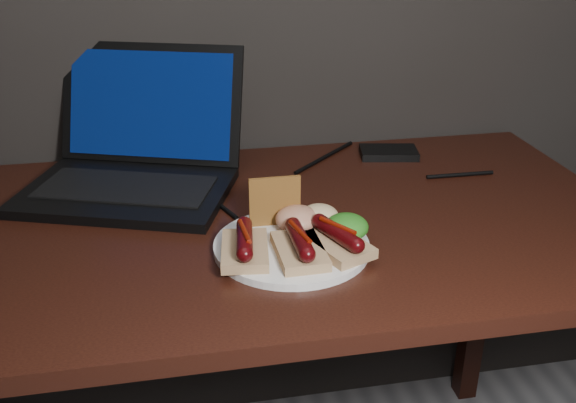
# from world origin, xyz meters

# --- Properties ---
(desk) EXTENTS (1.40, 0.70, 0.75)m
(desk) POSITION_xyz_m (0.00, 1.38, 0.66)
(desk) COLOR #33150C
(desk) RESTS_ON ground
(laptop) EXTENTS (0.46, 0.44, 0.25)m
(laptop) POSITION_xyz_m (-0.17, 1.58, 0.80)
(laptop) COLOR black
(laptop) RESTS_ON desk
(hard_drive) EXTENTS (0.13, 0.09, 0.02)m
(hard_drive) POSITION_xyz_m (0.36, 1.63, 0.76)
(hard_drive) COLOR black
(hard_drive) RESTS_ON desk
(desk_cables) EXTENTS (1.09, 0.36, 0.01)m
(desk_cables) POSITION_xyz_m (0.01, 1.52, 0.75)
(desk_cables) COLOR black
(desk_cables) RESTS_ON desk
(plate) EXTENTS (0.26, 0.26, 0.01)m
(plate) POSITION_xyz_m (0.08, 1.27, 0.76)
(plate) COLOR white
(plate) RESTS_ON desk
(bread_sausage_left) EXTENTS (0.08, 0.12, 0.04)m
(bread_sausage_left) POSITION_xyz_m (-0.00, 1.24, 0.78)
(bread_sausage_left) COLOR tan
(bread_sausage_left) RESTS_ON plate
(bread_sausage_center) EXTENTS (0.07, 0.12, 0.04)m
(bread_sausage_center) POSITION_xyz_m (0.08, 1.22, 0.78)
(bread_sausage_center) COLOR tan
(bread_sausage_center) RESTS_ON plate
(bread_sausage_right) EXTENTS (0.11, 0.13, 0.04)m
(bread_sausage_right) POSITION_xyz_m (0.14, 1.23, 0.78)
(bread_sausage_right) COLOR tan
(bread_sausage_right) RESTS_ON plate
(crispbread) EXTENTS (0.08, 0.01, 0.08)m
(crispbread) POSITION_xyz_m (0.06, 1.33, 0.80)
(crispbread) COLOR #AC682F
(crispbread) RESTS_ON plate
(salad_greens) EXTENTS (0.07, 0.07, 0.04)m
(salad_greens) POSITION_xyz_m (0.16, 1.27, 0.78)
(salad_greens) COLOR #165C12
(salad_greens) RESTS_ON plate
(salsa_mound) EXTENTS (0.07, 0.07, 0.04)m
(salsa_mound) POSITION_xyz_m (0.09, 1.31, 0.78)
(salsa_mound) COLOR maroon
(salsa_mound) RESTS_ON plate
(coleslaw_mound) EXTENTS (0.06, 0.06, 0.04)m
(coleslaw_mound) POSITION_xyz_m (0.13, 1.32, 0.78)
(coleslaw_mound) COLOR beige
(coleslaw_mound) RESTS_ON plate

